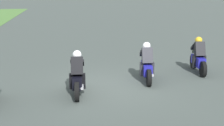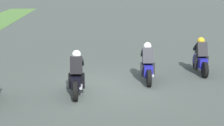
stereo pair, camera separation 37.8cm
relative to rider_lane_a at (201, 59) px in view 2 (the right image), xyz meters
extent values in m
plane|color=#3F4643|center=(-1.54, 3.92, -0.62)|extent=(120.00, 120.00, 0.00)
cylinder|color=black|center=(0.70, -0.05, -0.30)|extent=(0.65, 0.19, 0.64)
cylinder|color=black|center=(-0.69, 0.05, -0.30)|extent=(0.65, 0.19, 0.64)
cube|color=#1F1E97|center=(0.00, 0.00, -0.12)|extent=(1.12, 0.40, 0.40)
ellipsoid|color=#1F1E97|center=(0.10, -0.01, 0.18)|extent=(0.50, 0.34, 0.24)
cube|color=red|center=(-0.50, 0.04, -0.10)|extent=(0.07, 0.16, 0.08)
cylinder|color=#A5A5AD|center=(-0.36, -0.13, -0.25)|extent=(0.43, 0.13, 0.10)
cube|color=black|center=(-0.10, 0.01, 0.40)|extent=(0.51, 0.44, 0.66)
sphere|color=gold|center=(0.12, -0.01, 0.74)|extent=(0.32, 0.32, 0.30)
cube|color=#778855|center=(0.50, -0.04, 0.22)|extent=(0.17, 0.27, 0.23)
cube|color=black|center=(-0.10, 0.21, -0.12)|extent=(0.19, 0.15, 0.52)
cube|color=black|center=(-0.13, -0.19, -0.12)|extent=(0.19, 0.15, 0.52)
cube|color=black|center=(0.30, 0.16, 0.42)|extent=(0.39, 0.13, 0.31)
cube|color=black|center=(0.27, -0.20, 0.42)|extent=(0.39, 0.13, 0.31)
cylinder|color=black|center=(-0.26, 2.38, -0.30)|extent=(0.65, 0.20, 0.64)
cylinder|color=black|center=(-1.65, 2.50, -0.30)|extent=(0.65, 0.20, 0.64)
cube|color=#1F1E97|center=(-0.96, 2.44, -0.12)|extent=(1.12, 0.41, 0.40)
ellipsoid|color=#1F1E97|center=(-0.86, 2.43, 0.18)|extent=(0.50, 0.34, 0.24)
cube|color=red|center=(-1.46, 2.49, -0.10)|extent=(0.07, 0.16, 0.08)
cylinder|color=#A5A5AD|center=(-1.32, 2.31, -0.25)|extent=(0.43, 0.14, 0.10)
cube|color=#24242A|center=(-1.06, 2.45, 0.40)|extent=(0.52, 0.44, 0.66)
sphere|color=silver|center=(-0.84, 2.43, 0.74)|extent=(0.33, 0.33, 0.30)
cube|color=#41538A|center=(-0.46, 2.40, 0.22)|extent=(0.18, 0.27, 0.23)
cube|color=#24242A|center=(-1.06, 2.65, -0.12)|extent=(0.19, 0.16, 0.52)
cube|color=#24242A|center=(-1.09, 2.25, -0.12)|extent=(0.19, 0.16, 0.52)
cube|color=#24242A|center=(-0.66, 2.60, 0.42)|extent=(0.39, 0.13, 0.31)
cube|color=#24242A|center=(-0.69, 2.24, 0.42)|extent=(0.39, 0.13, 0.31)
cylinder|color=black|center=(-1.51, 5.09, -0.30)|extent=(0.65, 0.17, 0.64)
cylinder|color=black|center=(-2.91, 5.15, -0.30)|extent=(0.65, 0.17, 0.64)
cube|color=black|center=(-2.21, 5.12, -0.12)|extent=(1.11, 0.37, 0.40)
ellipsoid|color=black|center=(-2.11, 5.11, 0.18)|extent=(0.49, 0.32, 0.24)
cube|color=red|center=(-2.72, 5.14, -0.10)|extent=(0.07, 0.16, 0.08)
cylinder|color=#A5A5AD|center=(-2.57, 4.97, -0.25)|extent=(0.42, 0.12, 0.10)
cube|color=black|center=(-2.31, 5.12, 0.40)|extent=(0.50, 0.42, 0.66)
sphere|color=silver|center=(-2.09, 5.11, 0.74)|extent=(0.31, 0.31, 0.30)
cube|color=gray|center=(-1.71, 5.10, 0.22)|extent=(0.17, 0.27, 0.23)
cube|color=black|center=(-2.32, 5.32, -0.12)|extent=(0.19, 0.15, 0.52)
cube|color=black|center=(-2.34, 4.92, -0.12)|extent=(0.19, 0.15, 0.52)
cube|color=black|center=(-1.92, 5.29, 0.42)|extent=(0.39, 0.12, 0.31)
cube|color=black|center=(-1.94, 4.93, 0.42)|extent=(0.39, 0.12, 0.31)
camera|label=1|loc=(-13.03, 5.20, 3.15)|focal=52.95mm
camera|label=2|loc=(-13.07, 4.83, 3.15)|focal=52.95mm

